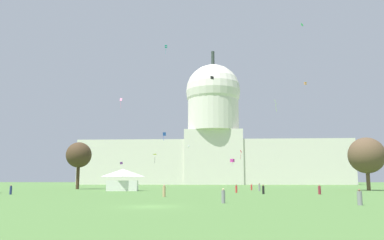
% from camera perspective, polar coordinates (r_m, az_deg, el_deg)
% --- Properties ---
extents(ground_plane, '(800.00, 800.00, 0.00)m').
position_cam_1_polar(ground_plane, '(35.74, -6.08, -12.42)').
color(ground_plane, '#4C7538').
extents(capitol_building, '(141.29, 29.31, 72.37)m').
position_cam_1_polar(capitol_building, '(208.77, 3.15, -2.80)').
color(capitol_building, beige).
rests_on(capitol_building, ground_plane).
extents(event_tent, '(7.40, 5.95, 4.72)m').
position_cam_1_polar(event_tent, '(87.82, -10.04, -8.58)').
color(event_tent, white).
rests_on(event_tent, ground_plane).
extents(tree_west_far, '(6.96, 6.76, 12.10)m').
position_cam_1_polar(tree_west_far, '(106.45, -16.15, -4.95)').
color(tree_west_far, '#42301E').
rests_on(tree_west_far, ground_plane).
extents(tree_east_mid, '(11.52, 11.52, 11.94)m').
position_cam_1_polar(tree_east_mid, '(97.59, 24.06, -4.74)').
color(tree_east_mid, brown).
rests_on(tree_east_mid, ground_plane).
extents(person_tan_aisle_center, '(0.59, 0.59, 1.71)m').
position_cam_1_polar(person_tan_aisle_center, '(55.61, -4.08, -10.31)').
color(person_tan_aisle_center, tan).
rests_on(person_tan_aisle_center, ground_plane).
extents(person_grey_front_right, '(0.64, 0.64, 1.50)m').
position_cam_1_polar(person_grey_front_right, '(40.47, 23.23, -10.39)').
color(person_grey_front_right, gray).
rests_on(person_grey_front_right, ground_plane).
extents(person_red_lawn_far_left, '(0.49, 0.49, 1.53)m').
position_cam_1_polar(person_red_lawn_far_left, '(73.66, 6.48, -9.95)').
color(person_red_lawn_far_left, red).
rests_on(person_red_lawn_far_left, ground_plane).
extents(person_maroon_near_tent, '(0.63, 0.63, 1.59)m').
position_cam_1_polar(person_maroon_near_tent, '(68.28, 18.07, -9.66)').
color(person_maroon_near_tent, maroon).
rests_on(person_maroon_near_tent, ground_plane).
extents(person_grey_mid_right, '(0.46, 0.46, 1.49)m').
position_cam_1_polar(person_grey_mid_right, '(40.69, 4.58, -11.03)').
color(person_grey_mid_right, gray).
rests_on(person_grey_mid_right, ground_plane).
extents(person_red_mid_left, '(0.53, 0.53, 1.47)m').
position_cam_1_polar(person_red_mid_left, '(93.04, 8.65, -9.66)').
color(person_red_mid_left, red).
rests_on(person_red_mid_left, ground_plane).
extents(person_grey_lawn_far_right, '(0.58, 0.58, 1.65)m').
position_cam_1_polar(person_grey_lawn_far_right, '(86.18, 9.78, -9.66)').
color(person_grey_lawn_far_right, gray).
rests_on(person_grey_lawn_far_right, ground_plane).
extents(person_navy_near_tree_east, '(0.44, 0.44, 1.58)m').
position_cam_1_polar(person_navy_near_tree_east, '(71.18, -24.87, -9.23)').
color(person_navy_near_tree_east, navy).
rests_on(person_navy_near_tree_east, ground_plane).
extents(person_black_back_left, '(0.49, 0.49, 1.58)m').
position_cam_1_polar(person_black_back_left, '(67.66, 10.34, -9.95)').
color(person_black_back_left, black).
rests_on(person_black_back_left, ground_plane).
extents(kite_violet_low, '(1.11, 0.69, 1.10)m').
position_cam_1_polar(kite_violet_low, '(160.49, -10.24, -6.19)').
color(kite_violet_low, purple).
extents(kite_blue_low, '(0.86, 0.53, 2.38)m').
position_cam_1_polar(kite_blue_low, '(108.06, -4.05, -2.12)').
color(kite_blue_low, blue).
extents(kite_magenta_low, '(1.36, 1.36, 2.64)m').
position_cam_1_polar(kite_magenta_low, '(116.29, 5.89, -5.89)').
color(kite_magenta_low, '#D1339E').
extents(kite_red_low, '(0.73, 0.71, 3.64)m').
position_cam_1_polar(kite_red_low, '(153.52, 7.14, -4.70)').
color(kite_red_low, red).
extents(kite_pink_mid, '(0.76, 0.43, 3.14)m').
position_cam_1_polar(kite_pink_mid, '(118.83, -10.31, 2.78)').
color(kite_pink_mid, pink).
extents(kite_lime_mid, '(0.86, 1.24, 4.14)m').
position_cam_1_polar(kite_lime_mid, '(142.29, 12.06, 2.46)').
color(kite_lime_mid, '#8CD133').
extents(kite_turquoise_high, '(1.21, 1.30, 4.13)m').
position_cam_1_polar(kite_turquoise_high, '(172.37, -3.81, 10.63)').
color(kite_turquoise_high, teal).
extents(kite_green_high, '(0.78, 0.88, 0.94)m').
position_cam_1_polar(kite_green_high, '(129.54, 15.72, 13.20)').
color(kite_green_high, green).
extents(kite_black_high, '(1.37, 1.32, 1.26)m').
position_cam_1_polar(kite_black_high, '(146.67, 2.94, 6.17)').
color(kite_black_high, black).
extents(kite_orange_high, '(0.92, 0.94, 0.93)m').
position_cam_1_polar(kite_orange_high, '(144.93, 16.17, 5.13)').
color(kite_orange_high, orange).
extents(kite_white_mid, '(0.98, 1.02, 0.99)m').
position_cam_1_polar(kite_white_mid, '(187.21, -0.51, -3.87)').
color(kite_white_mid, white).
extents(kite_yellow_low, '(1.30, 1.22, 2.82)m').
position_cam_1_polar(kite_yellow_low, '(123.35, -5.34, -5.15)').
color(kite_yellow_low, yellow).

